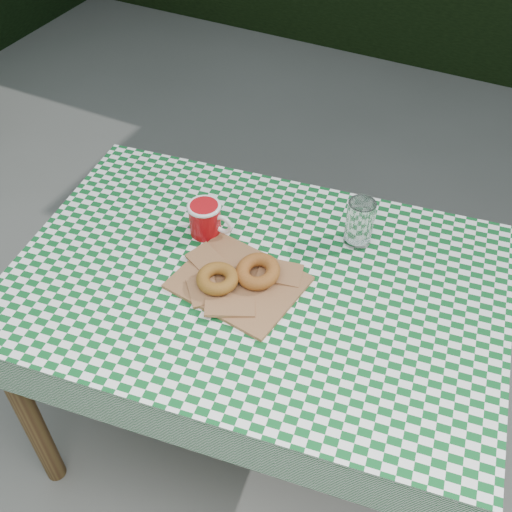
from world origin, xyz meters
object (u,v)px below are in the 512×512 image
Objects in this scene: paper_bag at (239,282)px; coffee_mug at (205,219)px; drinking_glass at (360,223)px; table at (256,365)px.

paper_bag is 0.22m from coffee_mug.
coffee_mug is at bearing 142.32° from paper_bag.
coffee_mug is at bearing -158.54° from drinking_glass.
coffee_mug is (-0.17, 0.13, 0.04)m from paper_bag.
paper_bag is (-0.03, -0.03, 0.39)m from table.
paper_bag is 2.28× the size of drinking_glass.
coffee_mug is (-0.21, 0.10, 0.43)m from table.
table is 0.49m from coffee_mug.
drinking_glass reaches higher than coffee_mug.
drinking_glass is at bearing 46.14° from table.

